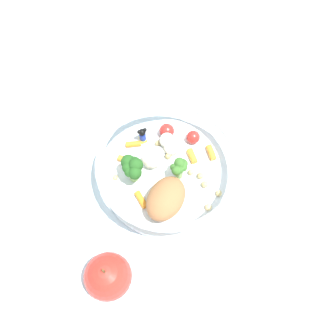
# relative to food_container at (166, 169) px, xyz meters

# --- Properties ---
(ground_plane) EXTENTS (2.40, 2.40, 0.00)m
(ground_plane) POSITION_rel_food_container_xyz_m (-0.02, -0.01, -0.03)
(ground_plane) COLOR silver
(food_container) EXTENTS (0.25, 0.25, 0.07)m
(food_container) POSITION_rel_food_container_xyz_m (0.00, 0.00, 0.00)
(food_container) COLOR white
(food_container) RESTS_ON ground_plane
(loose_apple) EXTENTS (0.07, 0.07, 0.08)m
(loose_apple) POSITION_rel_food_container_xyz_m (0.09, 0.18, 0.00)
(loose_apple) COLOR red
(loose_apple) RESTS_ON ground_plane
(folded_napkin) EXTENTS (0.13, 0.12, 0.01)m
(folded_napkin) POSITION_rel_food_container_xyz_m (-0.19, -0.17, -0.03)
(folded_napkin) COLOR silver
(folded_napkin) RESTS_ON ground_plane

